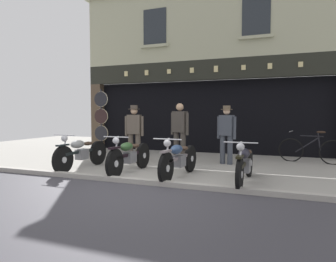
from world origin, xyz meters
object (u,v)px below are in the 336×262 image
object	(u,v)px
motorcycle_left	(81,152)
shopkeeper_center	(180,130)
motorcycle_center_left	(130,155)
motorcycle_center_right	(245,163)
motorcycle_center	(179,158)
salesman_right	(227,132)
advert_board_near	(259,105)
salesman_left	(134,131)
leaning_bicycle	(311,150)
tyre_sign_pole	(101,117)

from	to	relation	value
motorcycle_left	shopkeeper_center	distance (m)	2.70
motorcycle_center_left	motorcycle_center_right	bearing A→B (deg)	178.77
motorcycle_center	salesman_right	size ratio (longest dim) A/B	1.26
motorcycle_center_left	motorcycle_center	bearing A→B (deg)	177.68
motorcycle_center_right	shopkeeper_center	size ratio (longest dim) A/B	1.18
shopkeeper_center	advert_board_near	size ratio (longest dim) A/B	1.70
motorcycle_center_left	advert_board_near	distance (m)	5.30
salesman_left	salesman_right	xyz separation A→B (m)	(2.55, 0.65, -0.02)
motorcycle_center	salesman_left	bearing A→B (deg)	-35.58
leaning_bicycle	motorcycle_center_right	bearing A→B (deg)	166.91
salesman_right	advert_board_near	size ratio (longest dim) A/B	1.63
motorcycle_center	salesman_right	xyz separation A→B (m)	(0.66, 2.18, 0.48)
shopkeeper_center	salesman_right	xyz separation A→B (m)	(1.22, 0.48, -0.04)
motorcycle_center	shopkeeper_center	distance (m)	1.86
motorcycle_center_left	salesman_right	size ratio (longest dim) A/B	1.23
salesman_left	tyre_sign_pole	world-z (taller)	tyre_sign_pole
motorcycle_left	leaning_bicycle	size ratio (longest dim) A/B	1.15
motorcycle_left	salesman_right	world-z (taller)	salesman_right
salesman_left	advert_board_near	bearing A→B (deg)	-147.88
leaning_bicycle	motorcycle_center	bearing A→B (deg)	149.51
salesman_left	advert_board_near	size ratio (longest dim) A/B	1.65
salesman_left	leaning_bicycle	size ratio (longest dim) A/B	0.93
shopkeeper_center	leaning_bicycle	world-z (taller)	shopkeeper_center
motorcycle_left	motorcycle_center_left	size ratio (longest dim) A/B	1.01
motorcycle_left	advert_board_near	distance (m)	6.10
motorcycle_center	leaning_bicycle	distance (m)	4.36
motorcycle_center_left	leaning_bicycle	world-z (taller)	leaning_bicycle
motorcycle_center_right	salesman_left	distance (m)	3.69
motorcycle_center_left	salesman_right	world-z (taller)	salesman_right
motorcycle_center_right	salesman_left	xyz separation A→B (m)	(-3.31, 1.55, 0.50)
salesman_right	leaning_bicycle	world-z (taller)	salesman_right
salesman_right	tyre_sign_pole	world-z (taller)	tyre_sign_pole
motorcycle_center_left	leaning_bicycle	xyz separation A→B (m)	(4.18, 3.17, -0.05)
salesman_left	advert_board_near	distance (m)	4.48
motorcycle_left	salesman_left	size ratio (longest dim) A/B	1.23
motorcycle_left	salesman_left	world-z (taller)	salesman_left
leaning_bicycle	shopkeeper_center	bearing A→B (deg)	125.46
motorcycle_left	tyre_sign_pole	size ratio (longest dim) A/B	0.89
motorcycle_center_left	salesman_left	distance (m)	1.66
shopkeeper_center	advert_board_near	bearing A→B (deg)	-112.55
motorcycle_center_right	advert_board_near	distance (m)	4.70
motorcycle_center_left	tyre_sign_pole	world-z (taller)	tyre_sign_pole
motorcycle_left	motorcycle_center	world-z (taller)	same
leaning_bicycle	tyre_sign_pole	bearing A→B (deg)	103.81
salesman_left	salesman_right	bearing A→B (deg)	-175.83
salesman_right	advert_board_near	xyz separation A→B (m)	(0.71, 2.31, 0.81)
motorcycle_center	tyre_sign_pole	distance (m)	5.02
motorcycle_center_left	shopkeeper_center	xyz separation A→B (m)	(0.71, 1.63, 0.52)
motorcycle_center_right	shopkeeper_center	bearing A→B (deg)	-39.75
salesman_right	leaning_bicycle	size ratio (longest dim) A/B	0.92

